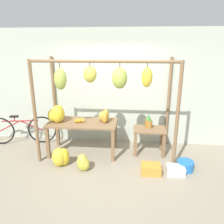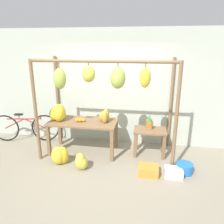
% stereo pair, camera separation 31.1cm
% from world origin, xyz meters
% --- Properties ---
extents(ground_plane, '(20.00, 20.00, 0.00)m').
position_xyz_m(ground_plane, '(0.00, 0.00, 0.00)').
color(ground_plane, gray).
extents(shop_wall_back, '(8.00, 0.08, 2.80)m').
position_xyz_m(shop_wall_back, '(0.00, 1.55, 1.40)').
color(shop_wall_back, '#B7C1B2').
rests_on(shop_wall_back, ground_plane).
extents(stall_awning, '(2.90, 1.30, 2.15)m').
position_xyz_m(stall_awning, '(-0.02, 0.50, 1.62)').
color(stall_awning, brown).
rests_on(stall_awning, ground_plane).
extents(display_table_main, '(1.53, 0.74, 0.76)m').
position_xyz_m(display_table_main, '(-0.55, 0.79, 0.65)').
color(display_table_main, brown).
rests_on(display_table_main, ground_plane).
extents(display_table_side, '(0.72, 0.48, 0.60)m').
position_xyz_m(display_table_side, '(0.95, 0.92, 0.45)').
color(display_table_side, brown).
rests_on(display_table_side, ground_plane).
extents(banana_pile_on_table, '(0.43, 0.46, 0.39)m').
position_xyz_m(banana_pile_on_table, '(-1.11, 0.74, 0.94)').
color(banana_pile_on_table, gold).
rests_on(banana_pile_on_table, display_table_main).
extents(orange_pile, '(0.22, 0.12, 0.09)m').
position_xyz_m(orange_pile, '(-0.60, 0.74, 0.81)').
color(orange_pile, orange).
rests_on(orange_pile, display_table_main).
extents(pineapple_cluster, '(0.17, 0.20, 0.31)m').
position_xyz_m(pineapple_cluster, '(0.93, 1.02, 0.73)').
color(pineapple_cluster, '#A3702D').
rests_on(pineapple_cluster, display_table_side).
extents(banana_pile_ground_left, '(0.41, 0.33, 0.40)m').
position_xyz_m(banana_pile_ground_left, '(-0.90, 0.18, 0.19)').
color(banana_pile_ground_left, yellow).
rests_on(banana_pile_ground_left, ground_plane).
extents(banana_pile_ground_right, '(0.34, 0.32, 0.35)m').
position_xyz_m(banana_pile_ground_right, '(-0.39, 0.05, 0.16)').
color(banana_pile_ground_right, gold).
rests_on(banana_pile_ground_right, ground_plane).
extents(fruit_crate_white, '(0.38, 0.30, 0.18)m').
position_xyz_m(fruit_crate_white, '(0.94, 0.07, 0.09)').
color(fruit_crate_white, orange).
rests_on(fruit_crate_white, ground_plane).
extents(blue_bucket, '(0.33, 0.33, 0.19)m').
position_xyz_m(blue_bucket, '(1.64, 0.26, 0.10)').
color(blue_bucket, blue).
rests_on(blue_bucket, ground_plane).
extents(parked_bicycle, '(1.71, 0.35, 0.74)m').
position_xyz_m(parked_bicycle, '(-2.22, 1.14, 0.37)').
color(parked_bicycle, black).
rests_on(parked_bicycle, ground_plane).
extents(papaya_pile, '(0.29, 0.32, 0.30)m').
position_xyz_m(papaya_pile, '(-0.06, 0.82, 0.90)').
color(papaya_pile, gold).
rests_on(papaya_pile, display_table_main).
extents(fruit_crate_purple, '(0.34, 0.27, 0.16)m').
position_xyz_m(fruit_crate_purple, '(1.42, 0.09, 0.08)').
color(fruit_crate_purple, silver).
rests_on(fruit_crate_purple, ground_plane).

